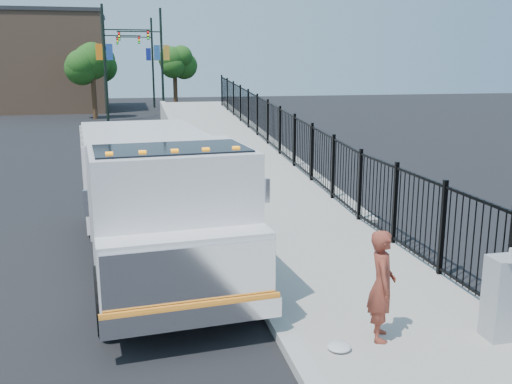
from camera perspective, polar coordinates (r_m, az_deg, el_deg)
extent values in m
plane|color=black|center=(10.43, 0.38, -10.32)|extent=(120.00, 120.00, 0.00)
cube|color=#9E998E|center=(9.32, 15.21, -13.34)|extent=(3.55, 12.00, 0.12)
cube|color=#ADAAA3|center=(8.65, 3.44, -14.90)|extent=(0.30, 12.00, 0.16)
cube|color=#9E998E|center=(26.03, -2.94, 3.77)|extent=(3.95, 24.06, 3.19)
cube|color=black|center=(22.33, 2.38, 4.59)|extent=(0.10, 28.00, 1.80)
cube|color=black|center=(12.32, -10.21, -3.91)|extent=(1.70, 7.42, 0.24)
cube|color=silver|center=(9.66, -8.56, -1.87)|extent=(2.73, 2.58, 2.16)
cube|color=silver|center=(8.54, -7.00, -7.59)|extent=(2.59, 0.97, 1.08)
cube|color=silver|center=(8.18, -6.48, -8.53)|extent=(2.48, 0.30, 0.92)
cube|color=silver|center=(8.31, -6.27, -12.21)|extent=(2.60, 0.41, 0.30)
cube|color=orange|center=(8.24, -6.30, -11.19)|extent=(2.59, 0.27, 0.06)
cube|color=black|center=(9.25, -8.43, 1.61)|extent=(2.49, 1.60, 0.92)
cube|color=silver|center=(13.43, -11.17, 2.18)|extent=(2.97, 4.74, 1.84)
cube|color=silver|center=(8.39, -16.65, -1.09)|extent=(0.07, 0.07, 0.38)
cube|color=silver|center=(8.83, 1.14, 0.13)|extent=(0.07, 0.07, 0.38)
cube|color=orange|center=(8.70, -14.47, 3.68)|extent=(0.12, 0.10, 0.06)
cube|color=orange|center=(8.74, -11.29, 3.87)|extent=(0.12, 0.10, 0.06)
cube|color=orange|center=(8.81, -8.13, 4.06)|extent=(0.12, 0.10, 0.06)
cube|color=orange|center=(8.90, -5.03, 4.22)|extent=(0.12, 0.10, 0.06)
cube|color=orange|center=(9.01, -2.00, 4.38)|extent=(0.12, 0.10, 0.06)
cylinder|color=black|center=(9.21, -14.67, -10.37)|extent=(0.44, 1.11, 1.08)
cylinder|color=black|center=(9.54, -0.77, -9.08)|extent=(0.44, 1.11, 1.08)
cylinder|color=black|center=(14.24, -15.81, -2.14)|extent=(0.44, 1.11, 1.08)
cylinder|color=black|center=(14.46, -6.80, -1.51)|extent=(0.44, 1.11, 1.08)
cylinder|color=black|center=(15.39, -15.96, -1.04)|extent=(0.44, 1.11, 1.08)
cylinder|color=black|center=(15.59, -7.61, -0.47)|extent=(0.44, 1.11, 1.08)
imported|color=brown|center=(8.57, 12.47, -9.09)|extent=(0.57, 0.70, 1.65)
cube|color=gray|center=(9.22, 23.66, -9.66)|extent=(0.55, 0.40, 1.25)
ellipsoid|color=silver|center=(8.46, 8.31, -15.07)|extent=(0.35, 0.35, 0.09)
cylinder|color=black|center=(42.01, -14.87, 12.30)|extent=(0.18, 0.18, 8.00)
cube|color=black|center=(42.04, -12.80, 15.54)|extent=(3.20, 0.08, 0.08)
cube|color=black|center=(42.06, -10.74, 15.15)|extent=(0.18, 0.22, 0.60)
cube|color=#224591|center=(42.01, -14.45, 13.41)|extent=(0.45, 0.04, 1.10)
cube|color=orange|center=(42.03, -15.42, 13.36)|extent=(0.45, 0.04, 1.10)
cylinder|color=black|center=(44.36, -9.38, 12.55)|extent=(0.18, 0.18, 8.00)
cube|color=black|center=(44.35, -11.63, 15.44)|extent=(3.20, 0.08, 0.08)
cube|color=black|center=(44.32, -13.53, 14.90)|extent=(0.18, 0.22, 0.60)
cube|color=gold|center=(44.39, -8.95, 13.60)|extent=(0.45, 0.04, 1.10)
cube|color=#2A5D9E|center=(44.35, -9.88, 13.57)|extent=(0.45, 0.04, 1.10)
cylinder|color=black|center=(51.38, -14.99, 12.31)|extent=(0.18, 0.18, 8.00)
cube|color=black|center=(51.39, -13.30, 14.97)|extent=(3.20, 0.08, 0.08)
cube|color=black|center=(51.39, -11.62, 14.66)|extent=(0.18, 0.22, 0.60)
cube|color=navy|center=(51.37, -14.64, 13.23)|extent=(0.45, 0.04, 1.10)
cube|color=#EB5916|center=(51.40, -15.44, 13.18)|extent=(0.45, 0.04, 1.10)
cylinder|color=black|center=(54.11, -10.29, 12.54)|extent=(0.18, 0.18, 8.00)
cube|color=black|center=(54.11, -12.14, 14.91)|extent=(3.20, 0.08, 0.08)
cube|color=black|center=(54.10, -13.69, 14.46)|extent=(0.18, 0.22, 0.60)
cube|color=orange|center=(54.13, -9.94, 13.41)|extent=(0.45, 0.04, 1.10)
cube|color=navy|center=(54.10, -10.70, 13.38)|extent=(0.45, 0.04, 1.10)
cylinder|color=#382314|center=(44.08, -15.87, 9.12)|extent=(0.36, 0.36, 3.20)
sphere|color=#194714|center=(44.01, -16.07, 12.23)|extent=(2.70, 2.70, 2.70)
cylinder|color=#382314|center=(47.99, -8.05, 9.74)|extent=(0.36, 0.36, 3.20)
sphere|color=#194714|center=(47.92, -8.14, 12.60)|extent=(2.04, 2.04, 2.04)
cylinder|color=#382314|center=(57.95, -15.38, 9.93)|extent=(0.36, 0.36, 3.20)
sphere|color=#194714|center=(57.90, -15.53, 12.30)|extent=(3.35, 3.35, 3.35)
cube|color=#8C664C|center=(53.79, -20.33, 11.97)|extent=(10.00, 10.00, 8.00)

